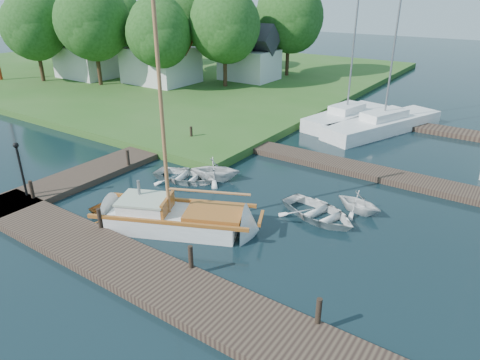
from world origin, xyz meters
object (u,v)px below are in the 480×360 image
Objects in this scene: dinghy at (127,215)px; tender_c at (319,210)px; sailboat at (179,220)px; house_b at (88,54)px; tree_1 at (93,21)px; tree_6 at (53,19)px; mooring_post_0 at (32,189)px; tender_a at (185,174)px; tree_7 at (289,16)px; tender_d at (359,201)px; tender_b at (215,168)px; tree_4 at (185,13)px; marina_boat_0 at (346,116)px; lamp_post at (19,162)px; marina_boat_1 at (383,123)px; tree_0 at (34,26)px; tree_3 at (225,25)px; tree_5 at (119,21)px; mooring_post_4 at (128,158)px; mooring_post_3 at (319,311)px; tree_2 at (159,33)px; mooring_post_1 at (100,218)px; house_c at (249,58)px; house_a at (160,56)px; mooring_post_5 at (191,133)px.

dinghy reaches higher than tender_c.
house_b is at bearing 123.49° from sailboat.
tender_c is 30.06m from tree_1.
tree_6 is (-8.00, 2.05, 2.87)m from house_b.
mooring_post_0 reaches higher than tender_a.
tender_d is at bearing -55.26° from tree_7.
tender_b is (0.28, 5.40, 0.27)m from dinghy.
mooring_post_0 is at bearing 132.67° from tender_d.
tender_c is (4.19, 3.83, 0.01)m from sailboat.
tree_4 is (-19.20, 25.92, 6.00)m from dinghy.
house_b is at bearing 102.33° from marina_boat_0.
tree_6 is at bearing 59.10° from dinghy.
sailboat is (7.12, 2.04, -1.53)m from lamp_post.
tree_4 is (-23.77, 7.97, 5.82)m from marina_boat_1.
house_b is at bearing 63.17° from tree_0.
tender_b is 5.88m from tender_c.
tree_5 is at bearing 172.88° from tree_3.
tender_a is at bearing 11.00° from mooring_post_4.
tree_0 is at bearing 46.04° from tender_b.
mooring_post_0 is at bearing -36.45° from tree_6.
tender_d is at bearing -19.81° from house_b.
marina_boat_1 is at bearing -41.00° from tree_7.
mooring_post_3 is 30.98m from tree_2.
tree_7 is (-15.31, 25.18, 5.85)m from tender_c.
mooring_post_1 is 33.54m from tree_4.
mooring_post_1 is at bearing 175.71° from tender_a.
tree_5 is at bearing 42.00° from tender_a.
mooring_post_1 is at bearing -32.53° from tree_6.
mooring_post_0 is at bearing -48.07° from tree_5.
tree_4 is at bearing 179.64° from house_c.
tender_c is (5.83, -0.66, -0.29)m from tender_b.
marina_boat_0 reaches higher than house_a.
tender_b is (5.48, 6.54, -1.23)m from lamp_post.
tree_4 reaches higher than mooring_post_4.
mooring_post_4 is 0.09× the size of tree_7.
tree_2 is (-10.00, 19.05, 3.38)m from lamp_post.
tender_c is (10.31, 0.87, -0.35)m from mooring_post_4.
marina_boat_1 reaches higher than tree_0.
dinghy is at bearing -53.47° from tree_4.
tree_2 is (-17.14, -0.20, 4.69)m from marina_boat_0.
tender_b is 0.29× the size of tree_6.
house_a is (-13.00, 16.00, 2.26)m from mooring_post_4.
tree_3 is at bearing 130.95° from mooring_post_3.
house_b is 14.89m from tree_3.
sailboat is 17.21m from marina_boat_0.
tender_a is (3.28, 0.64, -0.37)m from mooring_post_4.
marina_boat_1 is 32.69m from tree_5.
mooring_post_5 is at bearing -23.20° from house_b.
tender_d is 0.26× the size of tree_2.
lamp_post is 23.76m from tree_1.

